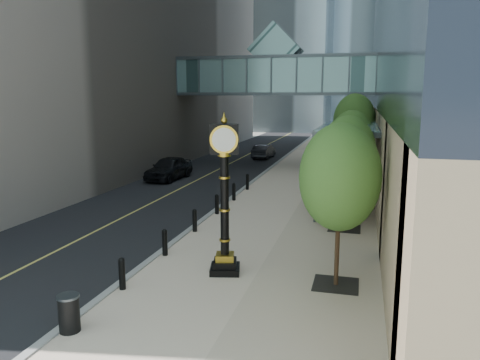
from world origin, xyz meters
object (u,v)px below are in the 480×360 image
object	(u,v)px
car_far	(264,151)
pedestrian	(358,192)
street_clock	(225,207)
car_near	(169,168)
trash_bin	(69,314)

from	to	relation	value
car_far	pedestrian	bearing A→B (deg)	119.36
street_clock	car_far	bearing A→B (deg)	86.14
car_near	trash_bin	bearing A→B (deg)	-69.63
street_clock	car_far	size ratio (longest dim) A/B	1.27
pedestrian	car_near	xyz separation A→B (m)	(-13.16, 5.17, 0.02)
trash_bin	car_far	world-z (taller)	car_far
car_far	car_near	bearing A→B (deg)	75.18
pedestrian	car_near	bearing A→B (deg)	-34.11
trash_bin	street_clock	bearing A→B (deg)	61.36
car_near	street_clock	bearing A→B (deg)	-57.45
trash_bin	pedestrian	xyz separation A→B (m)	(6.82, 15.89, 0.31)
street_clock	car_near	distance (m)	18.61
trash_bin	car_near	distance (m)	22.00
pedestrian	car_near	size ratio (longest dim) A/B	0.32
car_near	car_far	bearing A→B (deg)	75.75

